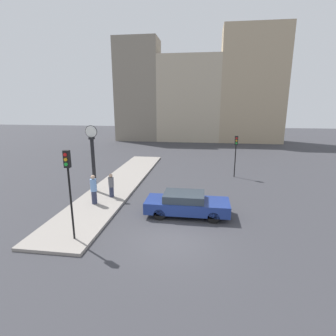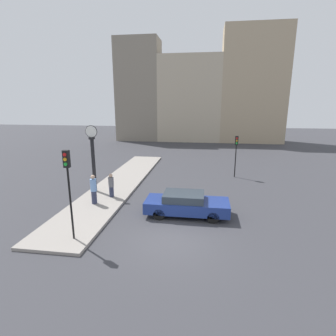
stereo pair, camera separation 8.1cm
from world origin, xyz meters
name	(u,v)px [view 1 (the left image)]	position (x,y,z in m)	size (l,w,h in m)	color
ground_plane	(172,239)	(0.00, 0.00, 0.00)	(120.00, 120.00, 0.00)	#38383D
sidewalk_corner	(120,183)	(-5.19, 8.13, 0.08)	(3.16, 20.27, 0.16)	gray
building_row	(200,92)	(0.34, 33.81, 8.01)	(27.11, 5.00, 17.66)	gray
sedan_car	(187,204)	(0.48, 2.85, 0.69)	(4.72, 1.84, 1.34)	navy
traffic_light_near	(69,177)	(-4.46, -0.81, 3.11)	(0.26, 0.24, 4.15)	black
traffic_light_far	(236,148)	(4.03, 11.42, 2.56)	(0.26, 0.24, 3.57)	black
street_clock	(93,158)	(-6.24, 5.76, 2.58)	(0.83, 0.32, 4.65)	black
pedestrian_blue_stripe	(94,189)	(-5.31, 3.46, 1.08)	(0.38, 0.38, 1.85)	#2D334C
pedestrian_grey_jacket	(111,185)	(-4.66, 4.77, 0.96)	(0.35, 0.35, 1.60)	#2D334C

